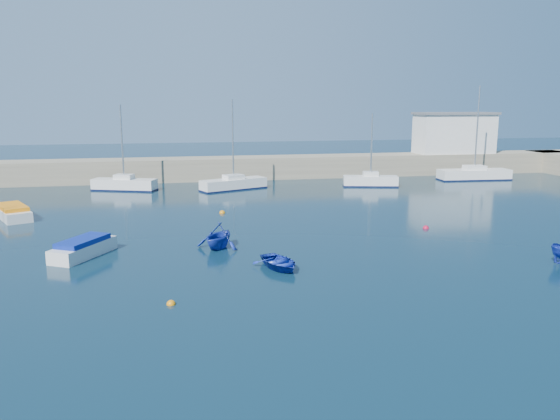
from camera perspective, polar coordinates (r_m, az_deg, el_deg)
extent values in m
plane|color=#0B2433|center=(22.75, 6.65, -12.37)|extent=(220.00, 220.00, 0.00)
cube|color=gray|center=(66.58, -5.72, 4.36)|extent=(96.00, 4.50, 2.60)
cube|color=silver|center=(75.42, 17.74, 7.58)|extent=(10.00, 4.00, 5.00)
cube|color=silver|center=(59.89, -15.95, 2.57)|extent=(6.93, 4.09, 1.20)
cylinder|color=#B7BABC|center=(59.43, -16.18, 6.81)|extent=(0.18, 0.18, 7.71)
cube|color=silver|center=(58.30, -4.87, 2.70)|extent=(7.42, 4.67, 1.14)
cylinder|color=#B7BABC|center=(57.80, -4.95, 7.33)|extent=(0.16, 0.16, 8.28)
cube|color=silver|center=(61.12, 9.42, 2.99)|extent=(6.15, 3.02, 1.17)
cylinder|color=#B7BABC|center=(60.70, 9.54, 6.72)|extent=(0.18, 0.18, 6.81)
cube|color=silver|center=(69.63, 19.61, 3.51)|extent=(8.65, 2.89, 1.25)
cylinder|color=#B7BABC|center=(69.18, 19.91, 8.05)|extent=(0.18, 0.18, 9.81)
cube|color=silver|center=(34.81, -19.85, -3.93)|extent=(3.64, 4.70, 0.81)
cube|color=navy|center=(34.68, -19.91, -3.05)|extent=(3.00, 3.69, 0.30)
cube|color=silver|center=(48.43, -26.15, -0.33)|extent=(3.96, 5.57, 0.79)
cube|color=orange|center=(48.33, -26.21, 0.30)|extent=(3.31, 4.34, 0.30)
imported|color=#162C9C|center=(30.44, -0.07, -5.51)|extent=(3.12, 3.75, 0.67)
imported|color=#162C9C|center=(34.65, -6.47, -2.68)|extent=(3.91, 4.07, 1.65)
sphere|color=orange|center=(25.76, -11.31, -9.66)|extent=(0.43, 0.43, 0.43)
sphere|color=#B50D2E|center=(41.44, 14.99, -1.88)|extent=(0.46, 0.46, 0.46)
sphere|color=orange|center=(45.85, -6.06, -0.33)|extent=(0.50, 0.50, 0.50)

